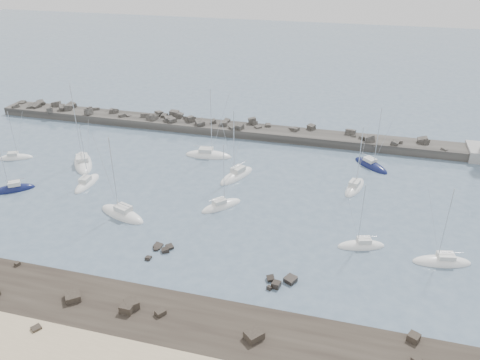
{
  "coord_description": "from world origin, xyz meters",
  "views": [
    {
      "loc": [
        21.45,
        -58.08,
        39.92
      ],
      "look_at": [
        2.61,
        12.0,
        2.1
      ],
      "focal_mm": 35.0,
      "sensor_mm": 36.0,
      "label": 1
    }
  ],
  "objects_px": {
    "sailboat_3": "(87,184)",
    "sailboat_11": "(442,262)",
    "sailboat_8": "(371,166)",
    "sailboat_9": "(361,246)",
    "sailboat_0": "(16,158)",
    "sailboat_4": "(208,156)",
    "sailboat_5": "(122,215)",
    "sailboat_10": "(355,188)",
    "sailboat_2": "(13,190)",
    "sailboat_7": "(221,206)",
    "sailboat_6": "(237,176)",
    "sailboat_1": "(83,163)"
  },
  "relations": [
    {
      "from": "sailboat_0",
      "to": "sailboat_2",
      "type": "height_order",
      "value": "sailboat_2"
    },
    {
      "from": "sailboat_4",
      "to": "sailboat_9",
      "type": "relative_size",
      "value": 1.38
    },
    {
      "from": "sailboat_4",
      "to": "sailboat_11",
      "type": "xyz_separation_m",
      "value": [
        42.28,
        -25.14,
        -0.02
      ]
    },
    {
      "from": "sailboat_1",
      "to": "sailboat_9",
      "type": "height_order",
      "value": "sailboat_1"
    },
    {
      "from": "sailboat_7",
      "to": "sailboat_11",
      "type": "xyz_separation_m",
      "value": [
        33.8,
        -6.51,
        -0.0
      ]
    },
    {
      "from": "sailboat_0",
      "to": "sailboat_3",
      "type": "height_order",
      "value": "sailboat_3"
    },
    {
      "from": "sailboat_2",
      "to": "sailboat_9",
      "type": "xyz_separation_m",
      "value": [
        60.2,
        -1.39,
        -0.02
      ]
    },
    {
      "from": "sailboat_5",
      "to": "sailboat_7",
      "type": "xyz_separation_m",
      "value": [
        14.64,
        6.73,
        -0.02
      ]
    },
    {
      "from": "sailboat_3",
      "to": "sailboat_10",
      "type": "xyz_separation_m",
      "value": [
        47.01,
        11.08,
        0.0
      ]
    },
    {
      "from": "sailboat_3",
      "to": "sailboat_11",
      "type": "distance_m",
      "value": 60.18
    },
    {
      "from": "sailboat_3",
      "to": "sailboat_4",
      "type": "relative_size",
      "value": 0.8
    },
    {
      "from": "sailboat_5",
      "to": "sailboat_7",
      "type": "bearing_deg",
      "value": 24.68
    },
    {
      "from": "sailboat_7",
      "to": "sailboat_11",
      "type": "relative_size",
      "value": 0.95
    },
    {
      "from": "sailboat_2",
      "to": "sailboat_6",
      "type": "relative_size",
      "value": 0.81
    },
    {
      "from": "sailboat_7",
      "to": "sailboat_8",
      "type": "distance_m",
      "value": 32.67
    },
    {
      "from": "sailboat_1",
      "to": "sailboat_10",
      "type": "distance_m",
      "value": 52.57
    },
    {
      "from": "sailboat_2",
      "to": "sailboat_6",
      "type": "bearing_deg",
      "value": 22.61
    },
    {
      "from": "sailboat_8",
      "to": "sailboat_11",
      "type": "relative_size",
      "value": 1.04
    },
    {
      "from": "sailboat_5",
      "to": "sailboat_11",
      "type": "relative_size",
      "value": 1.16
    },
    {
      "from": "sailboat_0",
      "to": "sailboat_3",
      "type": "distance_m",
      "value": 20.95
    },
    {
      "from": "sailboat_8",
      "to": "sailboat_9",
      "type": "height_order",
      "value": "sailboat_8"
    },
    {
      "from": "sailboat_1",
      "to": "sailboat_10",
      "type": "bearing_deg",
      "value": 3.89
    },
    {
      "from": "sailboat_0",
      "to": "sailboat_5",
      "type": "xyz_separation_m",
      "value": [
        31.26,
        -14.15,
        0.03
      ]
    },
    {
      "from": "sailboat_2",
      "to": "sailboat_10",
      "type": "bearing_deg",
      "value": 15.72
    },
    {
      "from": "sailboat_1",
      "to": "sailboat_6",
      "type": "relative_size",
      "value": 1.18
    },
    {
      "from": "sailboat_0",
      "to": "sailboat_5",
      "type": "height_order",
      "value": "sailboat_5"
    },
    {
      "from": "sailboat_4",
      "to": "sailboat_6",
      "type": "relative_size",
      "value": 1.07
    },
    {
      "from": "sailboat_2",
      "to": "sailboat_10",
      "type": "relative_size",
      "value": 0.93
    },
    {
      "from": "sailboat_5",
      "to": "sailboat_10",
      "type": "xyz_separation_m",
      "value": [
        35.77,
        19.06,
        -0.01
      ]
    },
    {
      "from": "sailboat_0",
      "to": "sailboat_3",
      "type": "xyz_separation_m",
      "value": [
        20.02,
        -6.16,
        0.01
      ]
    },
    {
      "from": "sailboat_7",
      "to": "sailboat_11",
      "type": "height_order",
      "value": "sailboat_11"
    },
    {
      "from": "sailboat_2",
      "to": "sailboat_4",
      "type": "distance_m",
      "value": 36.69
    },
    {
      "from": "sailboat_0",
      "to": "sailboat_1",
      "type": "bearing_deg",
      "value": 5.31
    },
    {
      "from": "sailboat_6",
      "to": "sailboat_1",
      "type": "bearing_deg",
      "value": -175.44
    },
    {
      "from": "sailboat_7",
      "to": "sailboat_9",
      "type": "relative_size",
      "value": 1.08
    },
    {
      "from": "sailboat_2",
      "to": "sailboat_4",
      "type": "xyz_separation_m",
      "value": [
        28.8,
        22.74,
        -0.01
      ]
    },
    {
      "from": "sailboat_0",
      "to": "sailboat_4",
      "type": "distance_m",
      "value": 39.06
    },
    {
      "from": "sailboat_4",
      "to": "sailboat_10",
      "type": "height_order",
      "value": "sailboat_4"
    },
    {
      "from": "sailboat_5",
      "to": "sailboat_8",
      "type": "xyz_separation_m",
      "value": [
        38.38,
        29.18,
        -0.02
      ]
    },
    {
      "from": "sailboat_6",
      "to": "sailboat_10",
      "type": "xyz_separation_m",
      "value": [
        21.57,
        1.1,
        -0.01
      ]
    },
    {
      "from": "sailboat_0",
      "to": "sailboat_2",
      "type": "distance_m",
      "value": 14.39
    },
    {
      "from": "sailboat_9",
      "to": "sailboat_1",
      "type": "bearing_deg",
      "value": 165.26
    },
    {
      "from": "sailboat_2",
      "to": "sailboat_10",
      "type": "height_order",
      "value": "sailboat_10"
    },
    {
      "from": "sailboat_1",
      "to": "sailboat_8",
      "type": "height_order",
      "value": "sailboat_1"
    },
    {
      "from": "sailboat_2",
      "to": "sailboat_11",
      "type": "distance_m",
      "value": 71.12
    },
    {
      "from": "sailboat_8",
      "to": "sailboat_11",
      "type": "xyz_separation_m",
      "value": [
        10.06,
        -28.96,
        -0.01
      ]
    },
    {
      "from": "sailboat_9",
      "to": "sailboat_0",
      "type": "bearing_deg",
      "value": 169.37
    },
    {
      "from": "sailboat_0",
      "to": "sailboat_5",
      "type": "distance_m",
      "value": 34.31
    },
    {
      "from": "sailboat_10",
      "to": "sailboat_0",
      "type": "bearing_deg",
      "value": -175.8
    },
    {
      "from": "sailboat_2",
      "to": "sailboat_6",
      "type": "xyz_separation_m",
      "value": [
        36.84,
        15.34,
        0.01
      ]
    }
  ]
}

